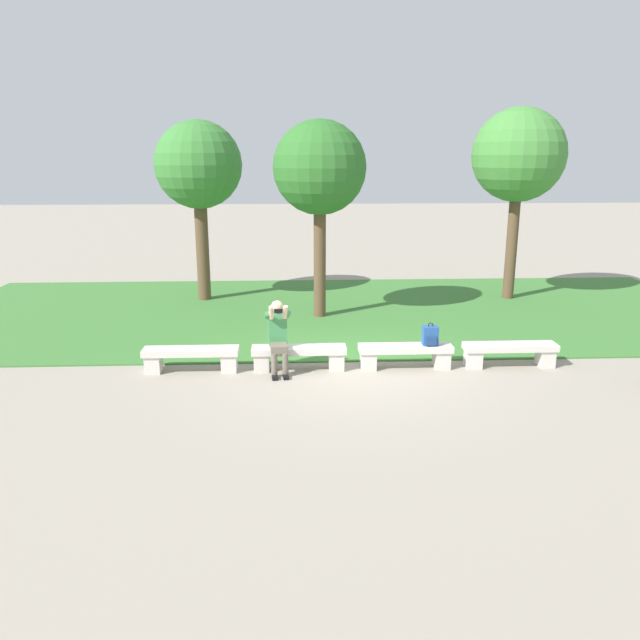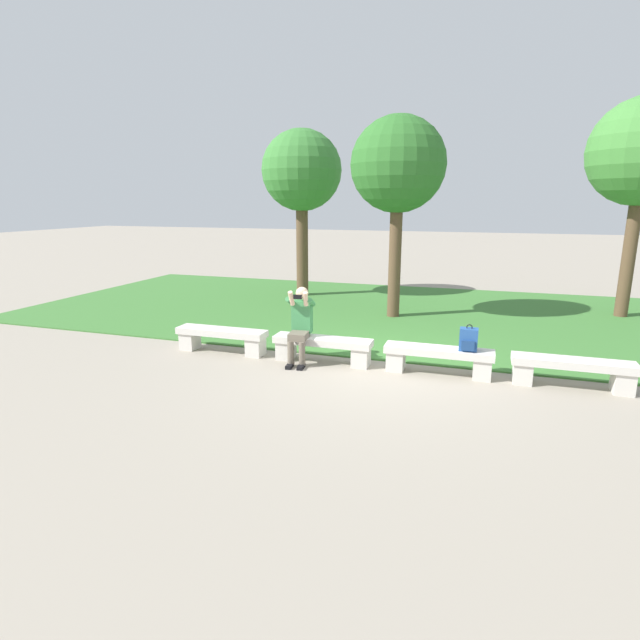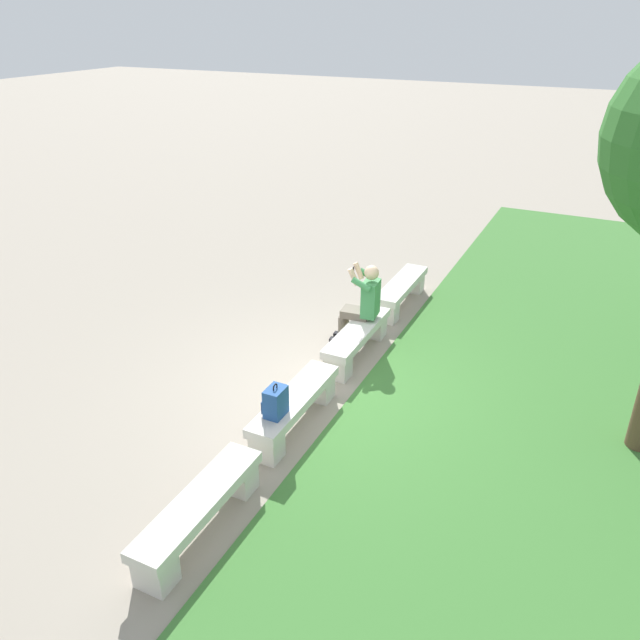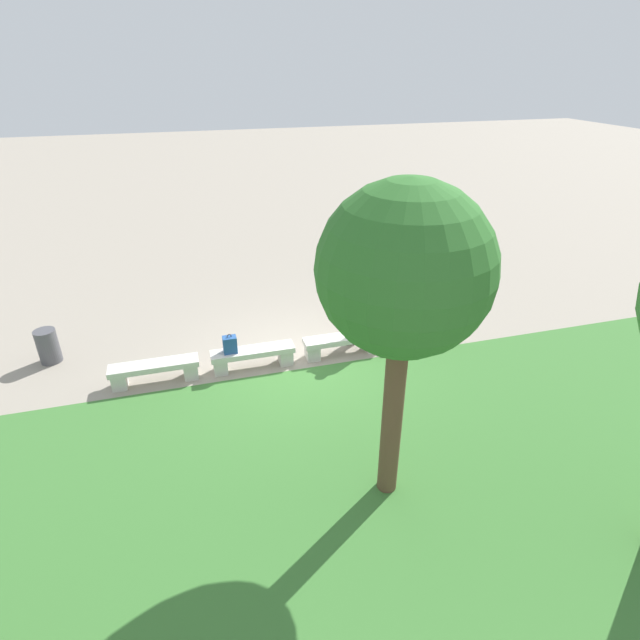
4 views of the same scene
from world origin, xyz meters
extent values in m
plane|color=gray|center=(0.00, 0.00, 0.00)|extent=(80.00, 80.00, 0.00)
cube|color=#3D7533|center=(0.00, 4.38, 0.01)|extent=(19.70, 8.00, 0.03)
cube|color=beige|center=(-2.98, 0.00, 0.39)|extent=(1.74, 0.40, 0.12)
cube|color=beige|center=(-3.67, 0.00, 0.17)|extent=(0.28, 0.34, 0.33)
cube|color=beige|center=(-2.28, 0.00, 0.17)|extent=(0.28, 0.34, 0.33)
cube|color=beige|center=(-0.99, 0.00, 0.39)|extent=(1.74, 0.40, 0.12)
cube|color=beige|center=(-1.68, 0.00, 0.17)|extent=(0.28, 0.34, 0.33)
cube|color=beige|center=(-0.30, 0.00, 0.17)|extent=(0.28, 0.34, 0.33)
cube|color=beige|center=(0.99, 0.00, 0.39)|extent=(1.74, 0.40, 0.12)
cube|color=beige|center=(0.30, 0.00, 0.17)|extent=(0.28, 0.34, 0.33)
cube|color=beige|center=(1.68, 0.00, 0.17)|extent=(0.28, 0.34, 0.33)
cube|color=beige|center=(2.98, 0.00, 0.39)|extent=(1.74, 0.40, 0.12)
cube|color=beige|center=(2.28, 0.00, 0.17)|extent=(0.28, 0.34, 0.33)
cube|color=beige|center=(3.67, 0.00, 0.17)|extent=(0.28, 0.34, 0.33)
cube|color=black|center=(-1.44, -0.46, 0.03)|extent=(0.12, 0.25, 0.06)
cylinder|color=#6B6051|center=(-1.44, -0.39, 0.24)|extent=(0.11, 0.11, 0.42)
cube|color=black|center=(-1.24, -0.44, 0.03)|extent=(0.12, 0.25, 0.06)
cylinder|color=#6B6051|center=(-1.24, -0.37, 0.24)|extent=(0.11, 0.11, 0.42)
cube|color=#6B6051|center=(-1.36, -0.19, 0.51)|extent=(0.34, 0.45, 0.12)
cube|color=#3D894C|center=(-1.38, 0.04, 0.79)|extent=(0.36, 0.25, 0.56)
sphere|color=beige|center=(-1.38, 0.04, 1.21)|extent=(0.22, 0.22, 0.22)
cylinder|color=#3D894C|center=(-1.56, -0.08, 1.08)|extent=(0.12, 0.32, 0.21)
cylinder|color=beige|center=(-1.48, -0.21, 1.16)|extent=(0.08, 0.18, 0.27)
cylinder|color=#3D894C|center=(-1.18, -0.04, 1.08)|extent=(0.12, 0.32, 0.21)
cylinder|color=beige|center=(-1.24, -0.19, 1.16)|extent=(0.12, 0.20, 0.27)
cube|color=black|center=(-1.35, -0.26, 1.20)|extent=(0.15, 0.03, 0.08)
cube|color=#234C8C|center=(1.45, 0.00, 0.63)|extent=(0.28, 0.20, 0.36)
cube|color=navy|center=(1.45, -0.11, 0.56)|extent=(0.20, 0.06, 0.16)
torus|color=black|center=(1.45, 0.00, 0.83)|extent=(0.10, 0.02, 0.10)
cylinder|color=brown|center=(-0.43, 3.89, 1.47)|extent=(0.29, 0.29, 2.93)
sphere|color=#2D6B28|center=(-0.43, 3.89, 3.59)|extent=(2.19, 2.19, 2.19)
cylinder|color=#4C4C51|center=(5.17, -1.44, 0.38)|extent=(0.44, 0.44, 0.75)
camera|label=1|loc=(-1.12, -10.99, 3.89)|focal=35.00mm
camera|label=2|loc=(1.56, -7.99, 2.77)|focal=28.00mm
camera|label=3|loc=(6.63, 3.10, 4.71)|focal=35.00mm
camera|label=4|loc=(2.07, 8.96, 5.83)|focal=28.00mm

